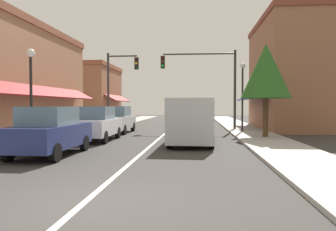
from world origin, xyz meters
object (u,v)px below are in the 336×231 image
Objects in this scene: van_in_lane at (192,120)px; street_lamp_left_near at (31,80)px; parked_car_third_left at (117,120)px; traffic_signal_left_corner at (118,80)px; tree_right_near at (266,71)px; traffic_signal_mast_arm at (209,75)px; street_lamp_right_mid at (242,86)px; parked_car_nearest_left at (50,131)px; parked_car_second_left at (96,124)px.

van_in_lane is 7.35m from street_lamp_left_near.
van_in_lane reaches higher than parked_car_third_left.
traffic_signal_left_corner reaches higher than tree_right_near.
traffic_signal_mast_arm is at bearing 84.23° from van_in_lane.
street_lamp_left_near is at bearing -163.50° from van_in_lane.
street_lamp_right_mid is (10.07, 8.27, 0.20)m from street_lamp_left_near.
parked_car_nearest_left and parked_car_second_left have the same top height.
tree_right_near reaches higher than parked_car_nearest_left.
traffic_signal_mast_arm is 1.13× the size of tree_right_near.
tree_right_near reaches higher than street_lamp_right_mid.
street_lamp_right_mid is 3.79m from tree_right_near.
traffic_signal_left_corner is (-5.87, 9.38, 2.66)m from van_in_lane.
tree_right_near is (2.85, -6.05, -0.36)m from traffic_signal_mast_arm.
parked_car_third_left is at bearing -153.99° from traffic_signal_mast_arm.
street_lamp_left_near is at bearing -126.78° from traffic_signal_mast_arm.
parked_car_second_left is 0.97× the size of street_lamp_left_near.
street_lamp_left_near is at bearing -156.96° from tree_right_near.
street_lamp_right_mid is (2.10, -2.38, -0.90)m from traffic_signal_mast_arm.
van_in_lane is (5.05, -5.79, 0.27)m from parked_car_third_left.
parked_car_third_left is at bearing 76.54° from street_lamp_left_near.
parked_car_third_left is 8.14m from street_lamp_left_near.
parked_car_second_left is at bearing 55.23° from street_lamp_left_near.
parked_car_third_left is (-0.14, 4.82, 0.00)m from parked_car_second_left.
street_lamp_right_mid is 0.89× the size of tree_right_near.
parked_car_third_left is at bearing -77.10° from traffic_signal_left_corner.
parked_car_second_left is 4.82m from parked_car_third_left.
parked_car_second_left is 0.70× the size of traffic_signal_left_corner.
traffic_signal_mast_arm is at bearing 64.29° from parked_car_nearest_left.
street_lamp_right_mid is at bearing 51.59° from parked_car_nearest_left.
traffic_signal_left_corner is at bearing 93.33° from parked_car_nearest_left.
van_in_lane is at bearing -57.96° from traffic_signal_left_corner.
street_lamp_right_mid is at bearing 101.45° from tree_right_near.
van_in_lane is 0.89× the size of traffic_signal_left_corner.
parked_car_nearest_left and parked_car_third_left have the same top height.
traffic_signal_left_corner reaches higher than street_lamp_left_near.
traffic_signal_left_corner is 9.56m from street_lamp_right_mid.
parked_car_nearest_left is 3.51m from street_lamp_left_near.
traffic_signal_mast_arm is 6.70m from tree_right_near.
parked_car_third_left is (-0.01, 9.85, 0.00)m from parked_car_nearest_left.
van_in_lane is at bearing 38.66° from parked_car_nearest_left.
parked_car_nearest_left is 6.47m from van_in_lane.
street_lamp_right_mid is at bearing 4.68° from parked_car_third_left.
traffic_signal_mast_arm is (6.13, 2.99, 3.14)m from parked_car_third_left.
street_lamp_left_near is (-1.85, 2.18, 2.03)m from parked_car_nearest_left.
street_lamp_right_mid reaches higher than street_lamp_left_near.
parked_car_nearest_left is at bearing -128.18° from street_lamp_right_mid.
traffic_signal_left_corner reaches higher than van_in_lane.
street_lamp_left_near is (-7.96, -10.65, -1.10)m from traffic_signal_mast_arm.
tree_right_near is at bearing 23.04° from street_lamp_left_near.
parked_car_second_left is 5.01m from van_in_lane.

